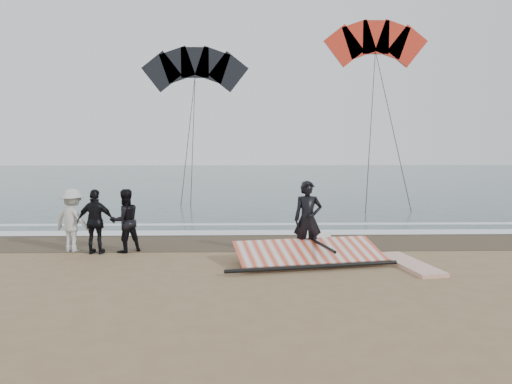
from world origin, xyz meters
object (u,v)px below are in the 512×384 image
at_px(board_white, 409,264).
at_px(board_cream, 316,242).
at_px(sail_rig, 305,254).
at_px(man_main, 308,219).

distance_m(board_white, board_cream, 3.23).
distance_m(board_white, sail_rig, 2.42).
xyz_separation_m(man_main, sail_rig, (-0.11, -0.50, -0.77)).
bearing_deg(man_main, board_cream, 74.73).
xyz_separation_m(man_main, board_cream, (0.46, 1.74, -0.91)).
distance_m(man_main, board_cream, 2.02).
relative_size(board_white, board_cream, 0.85).
bearing_deg(sail_rig, man_main, 77.28).
relative_size(man_main, board_cream, 0.72).
xyz_separation_m(man_main, board_white, (2.27, -0.94, -0.92)).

